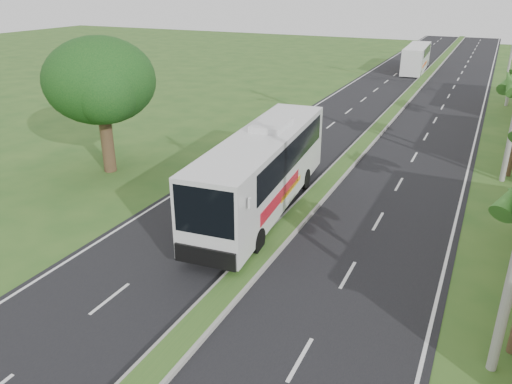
% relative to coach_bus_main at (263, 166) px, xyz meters
% --- Properties ---
extents(ground, '(180.00, 180.00, 0.00)m').
position_rel_coach_bus_main_xyz_m(ground, '(1.81, -8.95, -2.21)').
color(ground, '#2C551F').
rests_on(ground, ground).
extents(road_asphalt, '(14.00, 160.00, 0.02)m').
position_rel_coach_bus_main_xyz_m(road_asphalt, '(1.81, 11.05, -2.20)').
color(road_asphalt, black).
rests_on(road_asphalt, ground).
extents(median_strip, '(1.20, 160.00, 0.18)m').
position_rel_coach_bus_main_xyz_m(median_strip, '(1.81, 11.05, -2.11)').
color(median_strip, gray).
rests_on(median_strip, ground).
extents(lane_edge_left, '(0.12, 160.00, 0.01)m').
position_rel_coach_bus_main_xyz_m(lane_edge_left, '(-4.89, 11.05, -2.21)').
color(lane_edge_left, silver).
rests_on(lane_edge_left, ground).
extents(lane_edge_right, '(0.12, 160.00, 0.01)m').
position_rel_coach_bus_main_xyz_m(lane_edge_right, '(8.51, 11.05, -2.21)').
color(lane_edge_right, silver).
rests_on(lane_edge_right, ground).
extents(shade_tree, '(6.30, 6.00, 7.54)m').
position_rel_coach_bus_main_xyz_m(shade_tree, '(-10.31, 1.06, 2.81)').
color(shade_tree, '#473321').
rests_on(shade_tree, ground).
extents(coach_bus_main, '(3.71, 12.64, 4.03)m').
position_rel_coach_bus_main_xyz_m(coach_bus_main, '(0.00, 0.00, 0.00)').
color(coach_bus_main, silver).
rests_on(coach_bus_main, ground).
extents(coach_bus_far, '(2.76, 10.59, 3.06)m').
position_rel_coach_bus_main_xyz_m(coach_bus_far, '(-0.03, 44.61, -0.48)').
color(coach_bus_far, white).
rests_on(coach_bus_far, ground).
extents(motorcyclist, '(1.97, 0.68, 2.43)m').
position_rel_coach_bus_main_xyz_m(motorcyclist, '(-0.19, -0.62, -1.34)').
color(motorcyclist, black).
rests_on(motorcyclist, ground).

